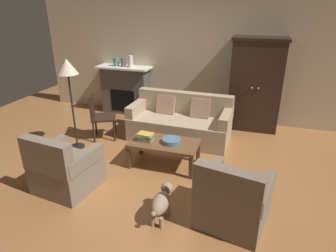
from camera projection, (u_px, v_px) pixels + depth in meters
ground_plane at (154, 169)px, 4.72m from camera, size 9.60×9.60×0.00m
back_wall at (192, 56)px, 6.41m from camera, size 7.20×0.10×2.80m
fireplace at (125, 90)px, 6.94m from camera, size 1.26×0.48×1.12m
armoire at (256, 85)px, 5.92m from camera, size 1.06×0.57×1.87m
couch at (180, 123)px, 5.67m from camera, size 1.94×0.91×0.86m
coffee_table at (164, 145)px, 4.69m from camera, size 1.10×0.60×0.42m
fruit_bowl at (171, 141)px, 4.62m from camera, size 0.30×0.30×0.07m
book_stack at (145, 137)px, 4.69m from camera, size 0.25×0.19×0.13m
mantel_vase_jade at (116, 62)px, 6.72m from camera, size 0.13×0.13×0.20m
mantel_vase_slate at (123, 62)px, 6.67m from camera, size 0.11×0.11×0.20m
mantel_vase_cream at (130, 61)px, 6.61m from camera, size 0.11×0.11×0.26m
armchair_near_left at (65, 170)px, 4.09m from camera, size 0.86×0.86×0.88m
armchair_near_right at (233, 201)px, 3.44m from camera, size 0.91×0.91×0.88m
side_chair_wooden at (99, 114)px, 5.60m from camera, size 0.58×0.58×0.90m
floor_lamp at (68, 72)px, 4.89m from camera, size 0.36×0.36×1.63m
dog at (161, 202)px, 3.54m from camera, size 0.21×0.57×0.39m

